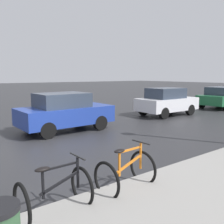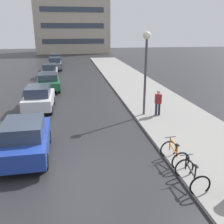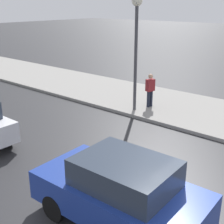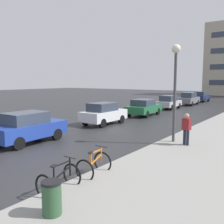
% 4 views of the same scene
% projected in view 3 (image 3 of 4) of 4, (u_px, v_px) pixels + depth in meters
% --- Properties ---
extents(ground_plane, '(140.00, 140.00, 0.00)m').
position_uv_depth(ground_plane, '(215.00, 202.00, 7.93)').
color(ground_plane, '#28282B').
extents(sidewalk_kerb, '(4.80, 60.00, 0.14)m').
position_uv_depth(sidewalk_kerb, '(92.00, 88.00, 18.30)').
color(sidewalk_kerb, gray).
rests_on(sidewalk_kerb, ground).
extents(car_blue, '(2.01, 3.99, 1.64)m').
position_uv_depth(car_blue, '(121.00, 191.00, 6.93)').
color(car_blue, navy).
rests_on(car_blue, ground).
extents(pedestrian, '(0.45, 0.33, 1.71)m').
position_uv_depth(pedestrian, '(150.00, 90.00, 14.48)').
color(pedestrian, '#1E2333').
rests_on(pedestrian, ground).
extents(streetlamp, '(0.45, 0.45, 5.09)m').
position_uv_depth(streetlamp, '(136.00, 32.00, 13.23)').
color(streetlamp, '#424247').
rests_on(streetlamp, ground).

